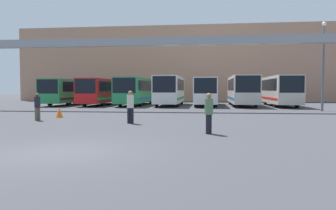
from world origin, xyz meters
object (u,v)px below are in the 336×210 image
at_px(pedestrian_near_center, 130,106).
at_px(traffic_cone, 59,113).
at_px(bus_slot_2, 137,90).
at_px(bus_slot_5, 242,89).
at_px(bus_slot_3, 170,89).
at_px(bus_slot_1, 103,90).
at_px(lamp_post, 323,62).
at_px(bus_slot_4, 206,90).
at_px(bus_slot_0, 72,90).
at_px(pedestrian_far_center, 209,112).
at_px(pedestrian_mid_left, 37,106).
at_px(bus_slot_6, 280,89).

relative_size(pedestrian_near_center, traffic_cone, 2.73).
distance_m(bus_slot_2, bus_slot_5, 12.23).
bearing_deg(bus_slot_3, traffic_cone, -107.76).
xyz_separation_m(bus_slot_1, lamp_post, (22.17, -8.59, 2.38)).
distance_m(bus_slot_4, lamp_post, 13.20).
height_order(bus_slot_4, pedestrian_near_center, bus_slot_4).
height_order(bus_slot_0, traffic_cone, bus_slot_0).
bearing_deg(bus_slot_0, bus_slot_2, -1.06).
distance_m(bus_slot_0, bus_slot_2, 8.15).
relative_size(bus_slot_0, bus_slot_5, 1.12).
distance_m(bus_slot_0, pedestrian_near_center, 24.31).
bearing_deg(pedestrian_far_center, bus_slot_2, 42.55).
xyz_separation_m(bus_slot_4, pedestrian_far_center, (0.30, -23.86, -0.87)).
height_order(bus_slot_0, bus_slot_5, bus_slot_5).
xyz_separation_m(bus_slot_5, pedestrian_mid_left, (-13.94, -19.25, -1.02)).
xyz_separation_m(bus_slot_2, pedestrian_near_center, (4.22, -20.77, -0.85)).
distance_m(bus_slot_2, pedestrian_mid_left, 19.83).
height_order(bus_slot_4, pedestrian_mid_left, bus_slot_4).
bearing_deg(pedestrian_mid_left, pedestrian_far_center, 96.37).
bearing_deg(bus_slot_6, bus_slot_4, 178.25).
height_order(pedestrian_near_center, lamp_post, lamp_post).
height_order(bus_slot_3, pedestrian_near_center, bus_slot_3).
bearing_deg(bus_slot_1, pedestrian_near_center, -67.94).
xyz_separation_m(pedestrian_mid_left, lamp_post, (19.80, 10.83, 3.27)).
xyz_separation_m(bus_slot_2, bus_slot_4, (8.15, -0.55, -0.02)).
height_order(pedestrian_far_center, pedestrian_near_center, pedestrian_near_center).
distance_m(bus_slot_4, traffic_cone, 19.63).
height_order(bus_slot_5, bus_slot_6, bus_slot_5).
distance_m(bus_slot_6, lamp_post, 8.60).
xyz_separation_m(bus_slot_0, bus_slot_1, (4.07, -0.46, 0.02)).
distance_m(bus_slot_0, lamp_post, 27.86).
bearing_deg(traffic_cone, bus_slot_0, 110.97).
bearing_deg(bus_slot_0, bus_slot_6, -2.24).
xyz_separation_m(pedestrian_near_center, lamp_post, (13.87, 11.86, 3.19)).
height_order(bus_slot_1, bus_slot_4, bus_slot_4).
bearing_deg(traffic_cone, pedestrian_far_center, -34.55).
bearing_deg(pedestrian_mid_left, bus_slot_2, -153.87).
xyz_separation_m(bus_slot_2, pedestrian_mid_left, (-1.71, -19.74, -0.93)).
relative_size(bus_slot_2, lamp_post, 1.59).
bearing_deg(pedestrian_near_center, pedestrian_far_center, 146.78).
bearing_deg(pedestrian_mid_left, bus_slot_4, -176.12).
height_order(pedestrian_mid_left, traffic_cone, pedestrian_mid_left).
bearing_deg(bus_slot_0, lamp_post, -19.04).
xyz_separation_m(bus_slot_6, pedestrian_far_center, (-7.85, -23.61, -0.97)).
xyz_separation_m(bus_slot_0, bus_slot_2, (8.15, -0.15, 0.07)).
height_order(bus_slot_0, bus_slot_4, bus_slot_4).
height_order(bus_slot_6, lamp_post, lamp_post).
bearing_deg(bus_slot_3, bus_slot_0, 175.18).
bearing_deg(bus_slot_6, traffic_cone, -136.19).
bearing_deg(bus_slot_3, bus_slot_5, 2.73).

